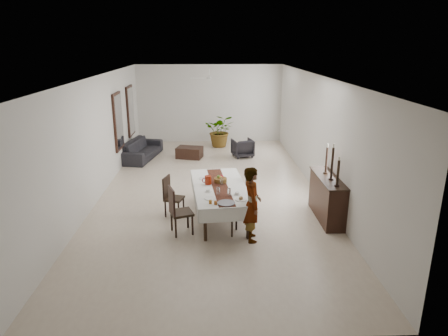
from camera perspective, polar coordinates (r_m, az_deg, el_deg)
floor at (r=11.41m, az=-1.99°, el=-3.25°), size 6.00×12.00×0.00m
ceiling at (r=10.70m, az=-2.18°, el=12.99°), size 6.00×12.00×0.02m
wall_back at (r=16.85m, az=-2.08°, el=9.15°), size 6.00×0.02×3.20m
wall_front at (r=5.27m, az=-2.07°, el=-10.07°), size 6.00×0.02×3.20m
wall_left at (r=11.36m, az=-17.44°, el=4.28°), size 0.02×12.00×3.20m
wall_right at (r=11.34m, az=13.31°, el=4.60°), size 0.02×12.00×3.20m
dining_table_top at (r=9.48m, az=-0.62°, el=-2.78°), size 1.29×2.59×0.05m
table_leg_fl at (r=8.50m, az=-2.69°, el=-8.15°), size 0.08×0.08×0.73m
table_leg_fr at (r=8.61m, az=3.44°, el=-7.78°), size 0.08×0.08×0.73m
table_leg_bl at (r=10.68m, az=-3.85°, el=-2.67°), size 0.08×0.08×0.73m
table_leg_br at (r=10.77m, az=1.02°, el=-2.45°), size 0.08×0.08×0.73m
tablecloth_top at (r=9.46m, az=-0.62°, el=-2.60°), size 1.49×2.80×0.01m
tablecloth_drape_left at (r=9.47m, az=-4.28°, el=-3.62°), size 0.28×2.67×0.31m
tablecloth_drape_right at (r=9.61m, az=3.00°, el=-3.28°), size 0.28×2.67×0.31m
tablecloth_drape_near at (r=8.29m, az=0.55°, el=-6.73°), size 1.22×0.13×0.31m
tablecloth_drape_far at (r=10.77m, az=-1.51°, el=-0.94°), size 1.22×0.13×0.31m
table_runner at (r=9.46m, az=-0.62°, el=-2.55°), size 0.62×2.63×0.00m
red_pitcher at (r=9.55m, az=-2.29°, el=-1.73°), size 0.17×0.17×0.21m
pitcher_handle at (r=9.54m, az=-2.82°, el=-1.76°), size 0.13×0.03×0.12m
wine_glass_near at (r=8.82m, az=0.74°, el=-3.48°), size 0.07×0.07×0.18m
wine_glass_mid at (r=8.89m, az=-0.82°, el=-3.31°), size 0.07×0.07×0.18m
wine_glass_far at (r=9.49m, az=-0.35°, el=-1.94°), size 0.07×0.07×0.18m
teacup_right at (r=8.92m, az=1.88°, el=-3.65°), size 0.09×0.09×0.06m
saucer_right at (r=8.93m, az=1.88°, el=-3.80°), size 0.16×0.16×0.01m
teacup_left at (r=9.08m, az=-2.29°, el=-3.25°), size 0.09×0.09×0.06m
saucer_left at (r=9.09m, az=-2.29°, el=-3.40°), size 0.16×0.16×0.01m
plate_near_right at (r=8.64m, az=2.43°, el=-4.52°), size 0.25×0.25×0.02m
bread_near_right at (r=8.63m, az=2.43°, el=-4.34°), size 0.09×0.09×0.09m
plate_near_left at (r=8.70m, az=-2.02°, el=-4.36°), size 0.25×0.25×0.02m
plate_far_left at (r=9.97m, az=-2.93°, el=-1.49°), size 0.25×0.25×0.02m
serving_tray at (r=8.45m, az=0.31°, el=-5.02°), size 0.37×0.37×0.02m
jam_jar_a at (r=8.38m, az=-1.21°, el=-5.00°), size 0.07×0.07×0.08m
jam_jar_b at (r=8.43m, az=-1.97°, el=-4.87°), size 0.07×0.07×0.08m
fruit_basket at (r=9.69m, az=-0.51°, el=-1.74°), size 0.31×0.31×0.10m
fruit_red at (r=9.69m, az=-0.34°, el=-1.26°), size 0.09×0.09×0.09m
fruit_green at (r=9.69m, az=-0.77°, el=-1.26°), size 0.08×0.08×0.08m
fruit_yellow at (r=9.62m, az=-0.47°, el=-1.40°), size 0.09×0.09×0.09m
chair_right_near_seat at (r=8.72m, az=2.60°, el=-6.81°), size 0.55×0.55×0.05m
chair_right_near_leg_fl at (r=8.63m, az=3.42°, el=-8.84°), size 0.05×0.05×0.42m
chair_right_near_leg_fr at (r=8.94m, az=3.97°, el=-7.88°), size 0.05×0.05×0.42m
chair_right_near_leg_bl at (r=8.71m, az=1.15°, el=-8.55°), size 0.05×0.05×0.42m
chair_right_near_leg_br at (r=9.02m, az=1.78°, el=-7.61°), size 0.05×0.05×0.42m
chair_right_near_back at (r=8.57m, az=3.90°, el=-5.18°), size 0.18×0.42×0.55m
chair_right_far_seat at (r=9.99m, az=2.27°, el=-3.74°), size 0.43×0.43×0.05m
chair_right_far_leg_fl at (r=9.95m, az=3.33°, el=-5.24°), size 0.04×0.04×0.40m
chair_right_far_leg_fr at (r=10.25m, az=3.05°, el=-4.53°), size 0.04×0.04×0.40m
chair_right_far_leg_bl at (r=9.90m, az=1.44°, el=-5.32°), size 0.04×0.04×0.40m
chair_right_far_leg_br at (r=10.21m, az=1.21°, el=-4.60°), size 0.04×0.04×0.40m
chair_right_far_back at (r=9.92m, az=3.34°, el=-2.21°), size 0.06×0.41×0.51m
chair_left_near_seat at (r=8.83m, az=-6.08°, el=-6.38°), size 0.58×0.58×0.05m
chair_left_near_leg_fl at (r=9.06m, az=-7.49°, el=-7.54°), size 0.06×0.06×0.45m
chair_left_near_leg_fr at (r=8.73m, az=-6.90°, el=-8.52°), size 0.06×0.06×0.45m
chair_left_near_leg_bl at (r=9.14m, az=-5.19°, el=-7.22°), size 0.06×0.06×0.45m
chair_left_near_leg_br at (r=8.82m, az=-4.52°, el=-8.18°), size 0.06×0.06×0.45m
chair_left_near_back at (r=8.67m, az=-7.48°, el=-4.67°), size 0.19×0.45×0.58m
chair_left_far_seat at (r=9.75m, az=-7.13°, el=-4.35°), size 0.52×0.52×0.05m
chair_left_far_leg_fl at (r=10.04m, az=-7.62°, el=-5.12°), size 0.05×0.05×0.41m
chair_left_far_leg_fr at (r=9.75m, az=-8.37°, el=-5.85°), size 0.05×0.05×0.41m
chair_left_far_leg_bl at (r=9.92m, az=-5.80°, el=-5.33°), size 0.05×0.05×0.41m
chair_left_far_leg_br at (r=9.63m, az=-6.51°, el=-6.08°), size 0.05×0.05×0.41m
chair_left_far_back at (r=9.72m, az=-8.22°, el=-2.69°), size 0.16×0.41×0.53m
woman at (r=8.38m, az=4.01°, el=-5.18°), size 0.42×0.61×1.62m
sideboard_body at (r=9.81m, az=14.51°, el=-4.23°), size 0.45×1.67×1.00m
sideboard_top at (r=9.63m, az=14.74°, el=-1.37°), size 0.49×1.74×0.03m
candlestick_near_base at (r=9.07m, az=15.82°, el=-2.41°), size 0.11×0.11×0.03m
candlestick_near_shaft at (r=8.98m, az=15.98°, el=-0.64°), size 0.06×0.06×0.56m
candlestick_near_candle at (r=8.89m, az=16.15°, el=1.34°), size 0.04×0.04×0.09m
candlestick_mid_base at (r=9.47m, az=15.03°, el=-1.50°), size 0.11×0.11×0.03m
candlestick_mid_shaft at (r=9.36m, az=15.21°, el=0.69°), size 0.06×0.06×0.72m
candlestick_mid_candle at (r=9.25m, az=15.41°, el=3.10°), size 0.04×0.04×0.09m
candlestick_far_base at (r=9.88m, az=14.31°, el=-0.66°), size 0.11×0.11×0.03m
candlestick_far_shaft at (r=9.78m, az=14.45°, el=1.13°), size 0.06×0.06×0.61m
candlestick_far_candle at (r=9.69m, az=14.60°, el=3.12°), size 0.04×0.04×0.09m
sofa at (r=14.80m, az=-11.70°, el=2.62°), size 1.32×2.41×0.67m
armchair at (r=14.72m, az=2.66°, el=2.88°), size 0.86×0.88×0.66m
coffee_table at (r=14.64m, az=-4.94°, el=2.22°), size 1.02×0.81×0.40m
potted_plant at (r=16.12m, az=-0.51°, el=5.38°), size 1.28×1.14×1.32m
mirror_frame_near at (r=13.43m, az=-14.89°, el=6.45°), size 0.06×1.05×1.85m
mirror_glass_near at (r=13.43m, az=-14.75°, el=6.45°), size 0.01×0.90×1.70m
mirror_frame_far at (r=15.46m, az=-13.23°, el=7.95°), size 0.06×1.05×1.85m
mirror_glass_far at (r=15.45m, az=-13.10°, el=7.95°), size 0.01×0.90×1.70m
fan_rod at (r=13.70m, az=-2.15°, el=13.55°), size 0.04×0.04×0.20m
fan_hub at (r=13.72m, az=-2.14°, el=12.71°), size 0.16×0.16×0.08m
fan_blade_n at (r=14.07m, az=-2.14°, el=12.83°), size 0.10×0.55×0.01m
fan_blade_s at (r=13.37m, az=-2.15°, el=12.59°), size 0.10×0.55×0.01m
fan_blade_e at (r=13.72m, az=-0.65°, el=12.73°), size 0.55×0.10×0.01m
fan_blade_w at (r=13.72m, az=-3.64°, el=12.69°), size 0.55×0.10×0.01m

